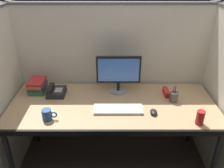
{
  "coord_description": "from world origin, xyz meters",
  "views": [
    {
      "loc": [
        -0.01,
        -1.55,
        1.93
      ],
      "look_at": [
        0.0,
        0.35,
        0.92
      ],
      "focal_mm": 38.08,
      "sensor_mm": 36.0,
      "label": 1
    }
  ],
  "objects_px": {
    "pen_cup": "(173,97)",
    "monitor_center": "(118,72)",
    "keyboard_main": "(118,109)",
    "red_stapler": "(165,92)",
    "coffee_mug": "(47,115)",
    "computer_mouse": "(153,112)",
    "desk_phone": "(55,92)",
    "book_stack": "(37,86)",
    "desk": "(112,109)",
    "soda_can": "(199,117)"
  },
  "relations": [
    {
      "from": "pen_cup",
      "to": "monitor_center",
      "type": "bearing_deg",
      "value": 159.55
    },
    {
      "from": "keyboard_main",
      "to": "red_stapler",
      "type": "height_order",
      "value": "red_stapler"
    },
    {
      "from": "coffee_mug",
      "to": "pen_cup",
      "type": "height_order",
      "value": "pen_cup"
    },
    {
      "from": "monitor_center",
      "to": "computer_mouse",
      "type": "height_order",
      "value": "monitor_center"
    },
    {
      "from": "desk_phone",
      "to": "pen_cup",
      "type": "bearing_deg",
      "value": -6.26
    },
    {
      "from": "monitor_center",
      "to": "coffee_mug",
      "type": "bearing_deg",
      "value": -141.43
    },
    {
      "from": "keyboard_main",
      "to": "desk_phone",
      "type": "xyz_separation_m",
      "value": [
        -0.61,
        0.28,
        0.02
      ]
    },
    {
      "from": "book_stack",
      "to": "pen_cup",
      "type": "distance_m",
      "value": 1.34
    },
    {
      "from": "desk",
      "to": "monitor_center",
      "type": "xyz_separation_m",
      "value": [
        0.06,
        0.25,
        0.27
      ]
    },
    {
      "from": "desk_phone",
      "to": "soda_can",
      "type": "relative_size",
      "value": 1.56
    },
    {
      "from": "computer_mouse",
      "to": "red_stapler",
      "type": "xyz_separation_m",
      "value": [
        0.17,
        0.33,
        0.01
      ]
    },
    {
      "from": "keyboard_main",
      "to": "desk",
      "type": "bearing_deg",
      "value": 116.71
    },
    {
      "from": "computer_mouse",
      "to": "desk_phone",
      "type": "height_order",
      "value": "desk_phone"
    },
    {
      "from": "desk_phone",
      "to": "coffee_mug",
      "type": "bearing_deg",
      "value": -87.79
    },
    {
      "from": "soda_can",
      "to": "pen_cup",
      "type": "relative_size",
      "value": 0.73
    },
    {
      "from": "coffee_mug",
      "to": "red_stapler",
      "type": "xyz_separation_m",
      "value": [
        1.07,
        0.41,
        -0.02
      ]
    },
    {
      "from": "red_stapler",
      "to": "pen_cup",
      "type": "distance_m",
      "value": 0.13
    },
    {
      "from": "keyboard_main",
      "to": "coffee_mug",
      "type": "xyz_separation_m",
      "value": [
        -0.59,
        -0.13,
        0.04
      ]
    },
    {
      "from": "pen_cup",
      "to": "computer_mouse",
      "type": "bearing_deg",
      "value": -136.96
    },
    {
      "from": "soda_can",
      "to": "desk",
      "type": "bearing_deg",
      "value": 157.94
    },
    {
      "from": "desk_phone",
      "to": "pen_cup",
      "type": "relative_size",
      "value": 1.14
    },
    {
      "from": "soda_can",
      "to": "keyboard_main",
      "type": "bearing_deg",
      "value": 163.97
    },
    {
      "from": "red_stapler",
      "to": "pen_cup",
      "type": "height_order",
      "value": "pen_cup"
    },
    {
      "from": "book_stack",
      "to": "soda_can",
      "type": "relative_size",
      "value": 1.81
    },
    {
      "from": "computer_mouse",
      "to": "pen_cup",
      "type": "height_order",
      "value": "pen_cup"
    },
    {
      "from": "desk",
      "to": "soda_can",
      "type": "relative_size",
      "value": 15.57
    },
    {
      "from": "book_stack",
      "to": "red_stapler",
      "type": "distance_m",
      "value": 1.28
    },
    {
      "from": "red_stapler",
      "to": "pen_cup",
      "type": "relative_size",
      "value": 0.9
    },
    {
      "from": "desk_phone",
      "to": "coffee_mug",
      "type": "xyz_separation_m",
      "value": [
        0.02,
        -0.41,
        0.01
      ]
    },
    {
      "from": "pen_cup",
      "to": "keyboard_main",
      "type": "bearing_deg",
      "value": -163.71
    },
    {
      "from": "keyboard_main",
      "to": "red_stapler",
      "type": "bearing_deg",
      "value": 30.03
    },
    {
      "from": "computer_mouse",
      "to": "coffee_mug",
      "type": "relative_size",
      "value": 0.76
    },
    {
      "from": "desk_phone",
      "to": "monitor_center",
      "type": "bearing_deg",
      "value": 6.33
    },
    {
      "from": "monitor_center",
      "to": "soda_can",
      "type": "bearing_deg",
      "value": -39.54
    },
    {
      "from": "computer_mouse",
      "to": "pen_cup",
      "type": "bearing_deg",
      "value": 43.04
    },
    {
      "from": "computer_mouse",
      "to": "book_stack",
      "type": "xyz_separation_m",
      "value": [
        -1.11,
        0.4,
        0.04
      ]
    },
    {
      "from": "desk",
      "to": "keyboard_main",
      "type": "relative_size",
      "value": 4.42
    },
    {
      "from": "desk",
      "to": "computer_mouse",
      "type": "xyz_separation_m",
      "value": [
        0.35,
        -0.15,
        0.07
      ]
    },
    {
      "from": "keyboard_main",
      "to": "red_stapler",
      "type": "xyz_separation_m",
      "value": [
        0.48,
        0.28,
        0.02
      ]
    },
    {
      "from": "desk",
      "to": "red_stapler",
      "type": "bearing_deg",
      "value": 18.81
    },
    {
      "from": "keyboard_main",
      "to": "computer_mouse",
      "type": "relative_size",
      "value": 4.48
    },
    {
      "from": "desk",
      "to": "computer_mouse",
      "type": "relative_size",
      "value": 19.79
    },
    {
      "from": "monitor_center",
      "to": "computer_mouse",
      "type": "bearing_deg",
      "value": -53.14
    },
    {
      "from": "red_stapler",
      "to": "coffee_mug",
      "type": "bearing_deg",
      "value": -159.08
    },
    {
      "from": "coffee_mug",
      "to": "pen_cup",
      "type": "distance_m",
      "value": 1.15
    },
    {
      "from": "book_stack",
      "to": "red_stapler",
      "type": "relative_size",
      "value": 1.47
    },
    {
      "from": "keyboard_main",
      "to": "pen_cup",
      "type": "bearing_deg",
      "value": 16.29
    },
    {
      "from": "book_stack",
      "to": "pen_cup",
      "type": "xyz_separation_m",
      "value": [
        1.33,
        -0.2,
        -0.01
      ]
    },
    {
      "from": "soda_can",
      "to": "pen_cup",
      "type": "xyz_separation_m",
      "value": [
        -0.13,
        0.34,
        -0.01
      ]
    },
    {
      "from": "monitor_center",
      "to": "computer_mouse",
      "type": "distance_m",
      "value": 0.53
    }
  ]
}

